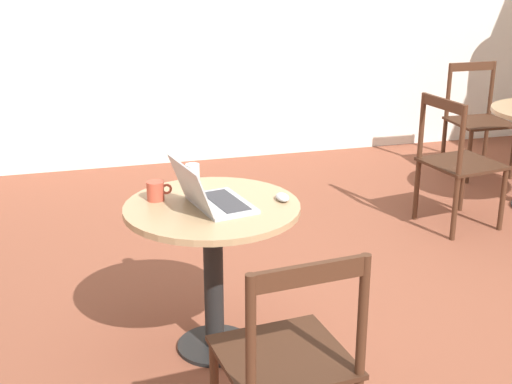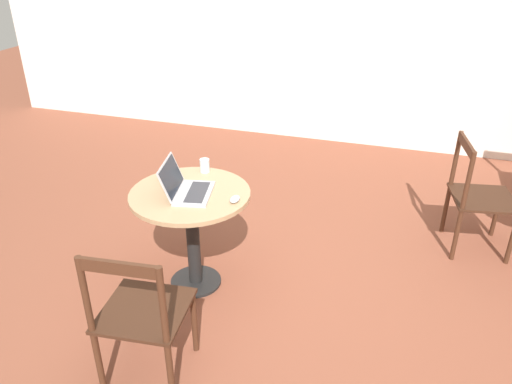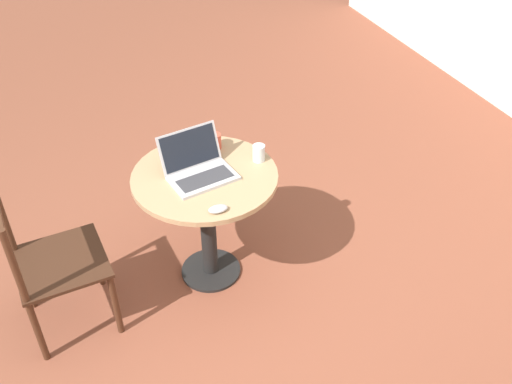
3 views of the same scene
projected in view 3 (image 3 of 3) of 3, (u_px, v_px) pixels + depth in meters
The scene contains 7 objects.
ground_plane at pixel (231, 373), 2.99m from camera, with size 16.00×16.00×0.00m, color brown.
cafe_table_near at pixel (206, 198), 3.22m from camera, with size 0.81×0.81×0.75m.
chair_near_front at pixel (51, 264), 2.98m from camera, with size 0.50×0.50×0.91m.
laptop at pixel (199, 168), 3.09m from camera, with size 0.36×0.40×0.23m.
mouse at pixel (218, 209), 2.86m from camera, with size 0.06×0.10×0.03m.
mug at pixel (214, 141), 3.30m from camera, with size 0.12×0.08×0.09m.
drinking_glass at pixel (259, 153), 3.20m from camera, with size 0.07×0.07×0.10m.
Camera 3 is at (1.72, -0.51, 2.57)m, focal length 40.00 mm.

